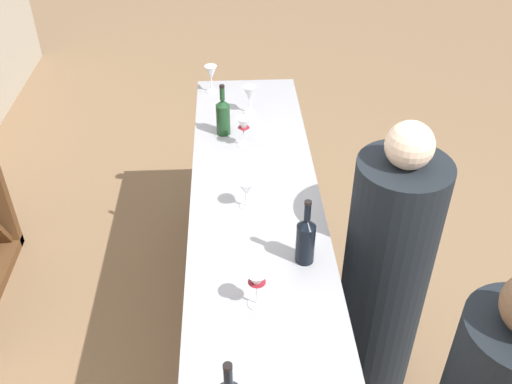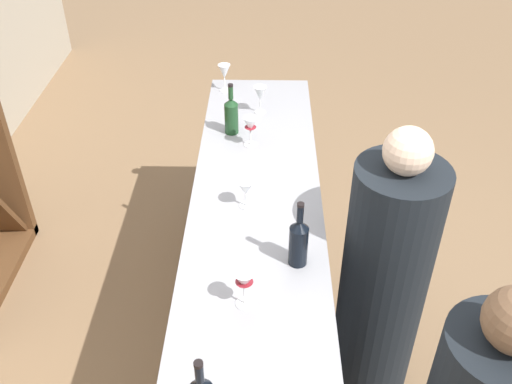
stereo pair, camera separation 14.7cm
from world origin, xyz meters
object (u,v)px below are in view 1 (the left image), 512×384
(wine_glass_near_right, at_px, (244,127))
(wine_glass_near_center, at_px, (257,282))
(wine_glass_near_left, at_px, (249,95))
(wine_glass_far_left, at_px, (246,189))
(wine_bottle_center_olive_green, at_px, (223,116))
(wine_glass_far_center, at_px, (211,73))
(wine_bottle_second_left_near_black, at_px, (306,239))
(person_center_guest, at_px, (385,278))

(wine_glass_near_right, bearing_deg, wine_glass_near_center, -179.55)
(wine_glass_near_left, distance_m, wine_glass_far_left, 0.87)
(wine_bottle_center_olive_green, relative_size, wine_glass_near_center, 1.79)
(wine_bottle_center_olive_green, bearing_deg, wine_glass_far_center, 7.88)
(wine_glass_near_center, relative_size, wine_glass_far_center, 0.95)
(wine_bottle_second_left_near_black, relative_size, wine_glass_near_right, 1.84)
(wine_glass_near_left, relative_size, wine_glass_far_left, 1.18)
(wine_bottle_center_olive_green, distance_m, wine_glass_near_left, 0.27)
(wine_bottle_second_left_near_black, relative_size, wine_glass_near_center, 1.87)
(wine_bottle_second_left_near_black, bearing_deg, wine_glass_far_left, 31.24)
(wine_glass_near_left, bearing_deg, wine_bottle_center_olive_green, 146.46)
(wine_bottle_center_olive_green, xyz_separation_m, wine_glass_near_left, (0.22, -0.15, 0.00))
(wine_bottle_second_left_near_black, bearing_deg, wine_glass_near_left, 7.71)
(wine_glass_near_right, height_order, person_center_guest, person_center_guest)
(wine_glass_near_left, xyz_separation_m, person_center_guest, (-1.05, -0.57, -0.41))
(wine_bottle_center_olive_green, bearing_deg, wine_bottle_second_left_near_black, -162.52)
(wine_glass_near_right, bearing_deg, person_center_guest, -138.70)
(wine_bottle_second_left_near_black, bearing_deg, person_center_guest, -67.04)
(wine_glass_far_center, distance_m, person_center_guest, 1.59)
(wine_glass_far_center, height_order, person_center_guest, person_center_guest)
(wine_glass_near_left, relative_size, wine_glass_near_right, 0.99)
(wine_glass_far_left, bearing_deg, wine_bottle_center_olive_green, 8.63)
(wine_glass_near_right, height_order, wine_glass_far_left, wine_glass_near_right)
(wine_glass_near_center, distance_m, wine_glass_far_left, 0.58)
(wine_bottle_center_olive_green, relative_size, wine_glass_near_right, 1.76)
(wine_glass_near_center, relative_size, person_center_guest, 0.11)
(wine_bottle_center_olive_green, distance_m, wine_glass_far_center, 0.50)
(wine_glass_near_left, bearing_deg, wine_bottle_second_left_near_black, -172.29)
(wine_bottle_second_left_near_black, height_order, person_center_guest, person_center_guest)
(wine_glass_far_center, bearing_deg, person_center_guest, -149.16)
(person_center_guest, bearing_deg, wine_bottle_second_left_near_black, 3.43)
(wine_bottle_second_left_near_black, height_order, wine_glass_near_center, wine_bottle_second_left_near_black)
(wine_glass_near_center, bearing_deg, wine_glass_near_left, -1.43)
(wine_bottle_second_left_near_black, relative_size, wine_glass_far_center, 1.77)
(wine_bottle_second_left_near_black, xyz_separation_m, wine_glass_near_right, (0.87, 0.21, -0.00))
(wine_glass_far_center, relative_size, person_center_guest, 0.11)
(wine_bottle_second_left_near_black, distance_m, wine_glass_near_center, 0.30)
(wine_glass_near_left, distance_m, wine_glass_near_center, 1.45)
(wine_glass_far_center, bearing_deg, wine_glass_near_center, -173.98)
(wine_glass_far_left, distance_m, wine_glass_far_center, 1.15)
(wine_glass_near_left, height_order, wine_glass_near_center, wine_glass_near_left)
(wine_glass_near_center, xyz_separation_m, wine_glass_far_center, (1.72, 0.18, 0.01))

